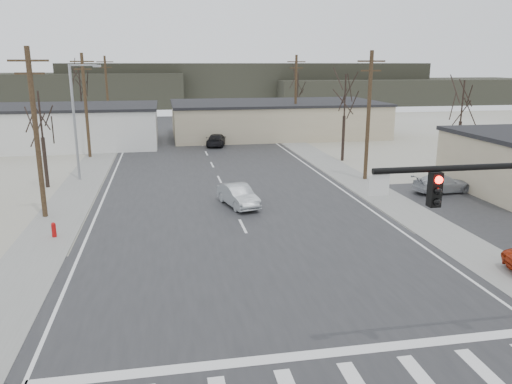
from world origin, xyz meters
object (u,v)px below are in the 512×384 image
(fire_hydrant, at_px, (54,230))
(sedan_crossing, at_px, (238,196))
(car_far_a, at_px, (217,140))
(car_far_b, at_px, (188,122))
(car_parked_silver, at_px, (443,184))

(fire_hydrant, height_order, sedan_crossing, sedan_crossing)
(car_far_a, relative_size, car_far_b, 1.29)
(fire_hydrant, xyz_separation_m, car_far_b, (9.55, 46.98, 0.21))
(fire_hydrant, bearing_deg, sedan_crossing, 21.62)
(car_far_a, height_order, car_far_b, car_far_a)
(car_far_a, relative_size, car_parked_silver, 1.06)
(car_far_b, relative_size, car_parked_silver, 0.82)
(car_parked_silver, bearing_deg, car_far_a, 23.73)
(fire_hydrant, distance_m, car_far_b, 47.94)
(fire_hydrant, xyz_separation_m, car_parked_silver, (25.50, 5.00, 0.22))
(sedan_crossing, height_order, car_far_b, sedan_crossing)
(fire_hydrant, bearing_deg, car_far_a, 67.65)
(car_far_b, bearing_deg, car_far_a, -59.21)
(sedan_crossing, relative_size, car_parked_silver, 0.96)
(car_far_b, bearing_deg, fire_hydrant, -77.68)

